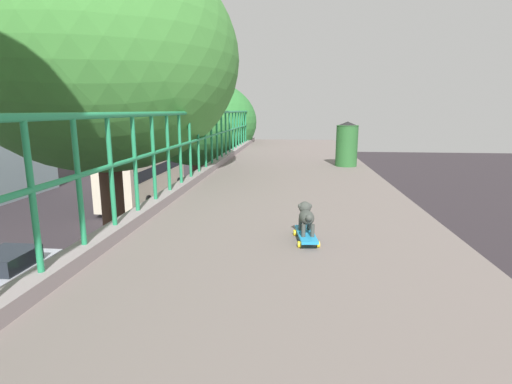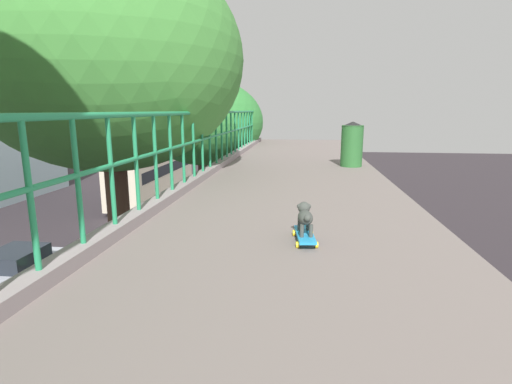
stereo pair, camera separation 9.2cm
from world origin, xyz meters
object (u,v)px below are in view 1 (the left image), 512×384
object	(u,v)px
car_yellow_cab_fifth	(55,311)
litter_bin	(347,143)
city_bus	(146,174)
car_green_seventh	(130,244)
car_silver_sixth	(6,273)
small_dog	(306,215)
toy_skateboard	(306,235)

from	to	relation	value
car_yellow_cab_fifth	litter_bin	distance (m)	9.33
car_yellow_cab_fifth	city_bus	bearing A→B (deg)	102.48
car_yellow_cab_fifth	car_green_seventh	world-z (taller)	car_yellow_cab_fifth
city_bus	litter_bin	xyz separation A→B (m)	(11.59, -17.82, 3.73)
car_silver_sixth	car_green_seventh	xyz separation A→B (m)	(3.08, 3.35, 0.01)
city_bus	small_dog	xyz separation A→B (m)	(10.59, -22.93, 3.48)
small_dog	car_green_seventh	bearing A→B (deg)	121.00
car_silver_sixth	toy_skateboard	size ratio (longest dim) A/B	7.86
toy_skateboard	litter_bin	distance (m)	5.24
car_yellow_cab_fifth	small_dog	size ratio (longest dim) A/B	11.40
car_green_seventh	litter_bin	distance (m)	11.57
car_silver_sixth	small_dog	bearing A→B (deg)	-39.71
car_yellow_cab_fifth	toy_skateboard	distance (m)	10.24
car_yellow_cab_fifth	litter_bin	world-z (taller)	litter_bin
toy_skateboard	litter_bin	size ratio (longest dim) A/B	0.56
car_yellow_cab_fifth	car_silver_sixth	world-z (taller)	car_yellow_cab_fifth
car_silver_sixth	litter_bin	size ratio (longest dim) A/B	4.37
car_green_seventh	litter_bin	bearing A→B (deg)	-39.56
car_yellow_cab_fifth	toy_skateboard	bearing A→B (deg)	-41.69
toy_skateboard	city_bus	bearing A→B (deg)	114.78
car_silver_sixth	city_bus	xyz separation A→B (m)	(-0.44, 14.50, 1.19)
litter_bin	city_bus	bearing A→B (deg)	123.03
car_green_seventh	litter_bin	size ratio (longest dim) A/B	3.99
city_bus	toy_skateboard	bearing A→B (deg)	-65.22
car_green_seventh	small_dog	distance (m)	14.51
car_green_seventh	litter_bin	world-z (taller)	litter_bin
car_silver_sixth	toy_skateboard	xyz separation A→B (m)	(10.16, -8.45, 4.49)
car_silver_sixth	toy_skateboard	bearing A→B (deg)	-39.77
city_bus	car_yellow_cab_fifth	bearing A→B (deg)	-77.52
car_silver_sixth	city_bus	size ratio (longest dim) A/B	0.39
city_bus	toy_skateboard	size ratio (longest dim) A/B	20.04
car_silver_sixth	city_bus	distance (m)	14.56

